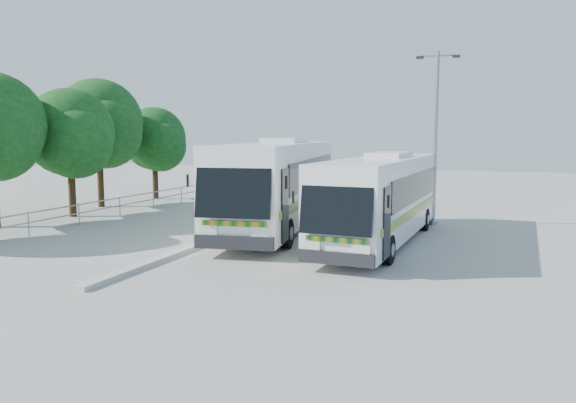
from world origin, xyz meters
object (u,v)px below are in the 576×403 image
at_px(tree_far_c, 71,133).
at_px(coach_main, 280,182).
at_px(tree_far_d, 100,123).
at_px(lamppost, 436,131).
at_px(tree_far_e, 155,139).
at_px(coach_adjacent, 383,196).

distance_m(tree_far_c, coach_main, 11.34).
height_order(tree_far_d, coach_main, tree_far_d).
bearing_deg(tree_far_d, lamppost, 0.01).
relative_size(tree_far_c, tree_far_e, 1.10).
distance_m(tree_far_e, coach_adjacent, 19.17).
xyz_separation_m(tree_far_c, tree_far_e, (-0.51, 8.20, -0.37)).
relative_size(tree_far_e, coach_adjacent, 0.50).
height_order(tree_far_d, lamppost, lamppost).
relative_size(tree_far_d, lamppost, 0.93).
bearing_deg(coach_adjacent, tree_far_e, 152.87).
xyz_separation_m(tree_far_e, coach_adjacent, (16.55, -9.44, -2.09)).
bearing_deg(tree_far_e, coach_adjacent, -29.71).
relative_size(coach_adjacent, lamppost, 1.51).
bearing_deg(tree_far_e, tree_far_c, -86.46).
height_order(tree_far_d, coach_adjacent, tree_far_d).
relative_size(tree_far_c, coach_main, 0.47).
bearing_deg(tree_far_c, coach_adjacent, -4.43).
bearing_deg(coach_main, tree_far_d, 156.55).
distance_m(coach_main, lamppost, 7.52).
relative_size(tree_far_e, coach_main, 0.43).
distance_m(coach_main, coach_adjacent, 5.17).
bearing_deg(lamppost, coach_main, -157.49).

